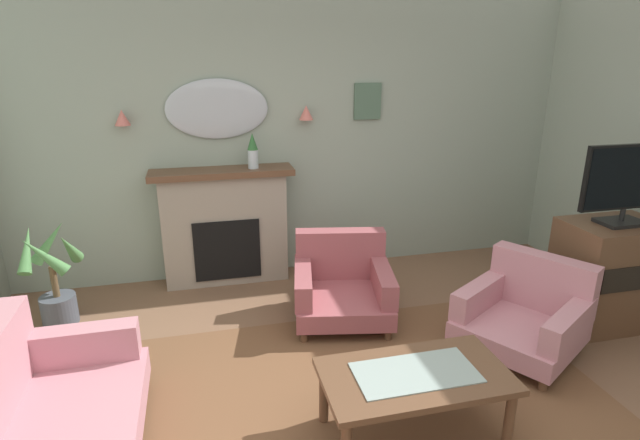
{
  "coord_description": "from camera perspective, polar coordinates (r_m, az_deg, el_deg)",
  "views": [
    {
      "loc": [
        -0.99,
        -2.38,
        2.21
      ],
      "look_at": [
        -0.07,
        1.38,
        0.92
      ],
      "focal_mm": 28.21,
      "sensor_mm": 36.0,
      "label": 1
    }
  ],
  "objects": [
    {
      "name": "patterned_rug",
      "position": [
        3.53,
        5.97,
        -20.32
      ],
      "size": [
        3.2,
        2.4,
        0.01
      ],
      "primitive_type": "cube",
      "color": "brown",
      "rests_on": "ground"
    },
    {
      "name": "fireplace",
      "position": [
        5.06,
        -10.69,
        -0.84
      ],
      "size": [
        1.36,
        0.36,
        1.16
      ],
      "color": "gray",
      "rests_on": "ground"
    },
    {
      "name": "wall_back",
      "position": [
        5.16,
        -2.65,
        9.9
      ],
      "size": [
        6.68,
        0.1,
        2.9
      ],
      "primitive_type": "cube",
      "color": "#93A393",
      "rests_on": "ground"
    },
    {
      "name": "tv_flatscreen",
      "position": [
        4.65,
        31.65,
        3.66
      ],
      "size": [
        0.84,
        0.24,
        0.65
      ],
      "color": "black",
      "rests_on": "tv_cabinet"
    },
    {
      "name": "wall_sconce_left",
      "position": [
        4.95,
        -21.54,
        10.75
      ],
      "size": [
        0.14,
        0.14,
        0.14
      ],
      "primitive_type": "cone",
      "color": "#D17066"
    },
    {
      "name": "tv_cabinet",
      "position": [
        4.89,
        29.93,
        -5.3
      ],
      "size": [
        0.8,
        0.57,
        0.9
      ],
      "color": "brown",
      "rests_on": "ground"
    },
    {
      "name": "armchair_in_corner",
      "position": [
        4.26,
        22.34,
        -9.67
      ],
      "size": [
        1.12,
        1.11,
        0.71
      ],
      "color": "#B77A84",
      "rests_on": "ground"
    },
    {
      "name": "wall_sconce_right",
      "position": [
        5.02,
        -1.58,
        12.08
      ],
      "size": [
        0.14,
        0.14,
        0.14
      ],
      "primitive_type": "cone",
      "color": "#D17066"
    },
    {
      "name": "mantel_vase_right",
      "position": [
        4.87,
        -7.64,
        7.79
      ],
      "size": [
        0.1,
        0.1,
        0.34
      ],
      "color": "silver",
      "rests_on": "fireplace"
    },
    {
      "name": "armchair_near_fireplace",
      "position": [
        4.41,
        2.52,
        -7.2
      ],
      "size": [
        0.95,
        0.96,
        0.71
      ],
      "color": "#934C51",
      "rests_on": "ground"
    },
    {
      "name": "coffee_table",
      "position": [
        3.14,
        10.72,
        -17.52
      ],
      "size": [
        1.1,
        0.6,
        0.45
      ],
      "color": "brown",
      "rests_on": "ground"
    },
    {
      "name": "wall_mirror",
      "position": [
        4.96,
        -11.58,
        12.23
      ],
      "size": [
        0.96,
        0.06,
        0.56
      ],
      "primitive_type": "ellipsoid",
      "color": "#B2BCC6"
    },
    {
      "name": "framed_picture",
      "position": [
        5.25,
        5.41,
        13.26
      ],
      "size": [
        0.28,
        0.03,
        0.36
      ],
      "primitive_type": "cube",
      "color": "#4C6B56"
    },
    {
      "name": "potted_plant_corner_palm",
      "position": [
        4.8,
        -27.95,
        -6.17
      ],
      "size": [
        0.46,
        0.47,
        0.88
      ],
      "color": "#474C56",
      "rests_on": "ground"
    },
    {
      "name": "floor",
      "position": [
        3.43,
        7.15,
        -23.04
      ],
      "size": [
        6.68,
        6.16,
        0.1
      ],
      "primitive_type": "cube",
      "color": "brown",
      "rests_on": "ground"
    }
  ]
}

